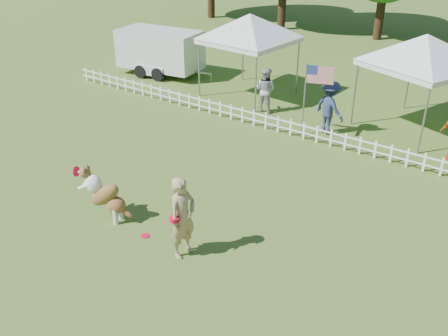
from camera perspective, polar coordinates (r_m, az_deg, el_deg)
name	(u,v)px	position (r m, az deg, el deg)	size (l,w,h in m)	color
ground	(158,233)	(12.28, -7.58, -7.40)	(120.00, 120.00, 0.00)	#3A641F
picket_fence	(297,129)	(17.19, 8.35, 4.41)	(22.00, 0.08, 0.60)	white
handler	(183,218)	(11.01, -4.74, -5.67)	(0.71, 0.46, 1.94)	tan
dog	(106,195)	(12.66, -13.37, -3.02)	(1.36, 0.45, 1.40)	brown
frisbee_on_turf	(145,236)	(12.22, -9.00, -7.65)	(0.21, 0.21, 0.02)	red
canopy_tent_left	(249,56)	(20.78, 2.87, 12.63)	(3.14, 3.14, 3.24)	white
canopy_tent_right	(418,84)	(18.50, 21.31, 8.90)	(3.16, 3.16, 3.27)	white
cargo_trailer	(160,52)	(23.91, -7.30, 13.01)	(4.73, 2.08, 2.08)	silver
flag_pole	(304,100)	(17.10, 9.14, 7.67)	(0.97, 0.10, 2.52)	gray
spectator_a	(265,90)	(19.21, 4.76, 8.89)	(0.83, 0.65, 1.70)	#A5A6AB
spectator_b	(330,107)	(17.51, 11.99, 6.80)	(1.22, 0.70, 1.89)	navy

